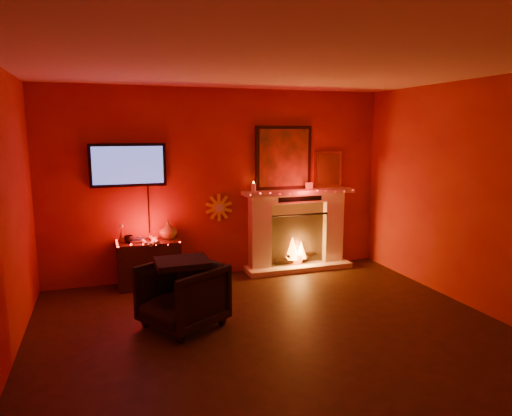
{
  "coord_description": "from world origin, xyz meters",
  "views": [
    {
      "loc": [
        -1.64,
        -3.89,
        2.09
      ],
      "look_at": [
        0.26,
        1.7,
        1.1
      ],
      "focal_mm": 32.0,
      "sensor_mm": 36.0,
      "label": 1
    }
  ],
  "objects_px": {
    "fireplace": "(296,222)",
    "armchair": "(182,295)",
    "sunburst_clock": "(219,208)",
    "tv": "(128,165)",
    "console_table": "(150,261)"
  },
  "relations": [
    {
      "from": "fireplace",
      "to": "armchair",
      "type": "relative_size",
      "value": 2.83
    },
    {
      "from": "fireplace",
      "to": "sunburst_clock",
      "type": "xyz_separation_m",
      "value": [
        -1.19,
        0.09,
        0.28
      ]
    },
    {
      "from": "tv",
      "to": "sunburst_clock",
      "type": "height_order",
      "value": "tv"
    },
    {
      "from": "console_table",
      "to": "armchair",
      "type": "bearing_deg",
      "value": -82.32
    },
    {
      "from": "fireplace",
      "to": "armchair",
      "type": "bearing_deg",
      "value": -142.05
    },
    {
      "from": "tv",
      "to": "sunburst_clock",
      "type": "bearing_deg",
      "value": 1.24
    },
    {
      "from": "fireplace",
      "to": "tv",
      "type": "height_order",
      "value": "fireplace"
    },
    {
      "from": "fireplace",
      "to": "armchair",
      "type": "height_order",
      "value": "fireplace"
    },
    {
      "from": "sunburst_clock",
      "to": "console_table",
      "type": "distance_m",
      "value": 1.24
    },
    {
      "from": "sunburst_clock",
      "to": "armchair",
      "type": "xyz_separation_m",
      "value": [
        -0.84,
        -1.67,
        -0.65
      ]
    },
    {
      "from": "tv",
      "to": "armchair",
      "type": "relative_size",
      "value": 1.61
    },
    {
      "from": "fireplace",
      "to": "tv",
      "type": "relative_size",
      "value": 1.76
    },
    {
      "from": "fireplace",
      "to": "console_table",
      "type": "height_order",
      "value": "fireplace"
    },
    {
      "from": "console_table",
      "to": "armchair",
      "type": "xyz_separation_m",
      "value": [
        0.2,
        -1.45,
        -0.0
      ]
    },
    {
      "from": "tv",
      "to": "armchair",
      "type": "bearing_deg",
      "value": -75.9
    }
  ]
}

